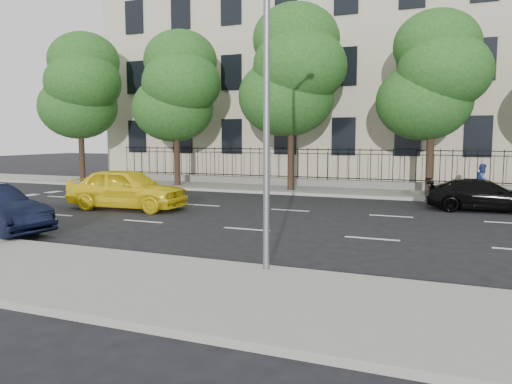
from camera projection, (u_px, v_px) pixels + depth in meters
ground at (212, 245)px, 13.85m from camera, size 120.00×120.00×0.00m
near_sidewalk at (122, 280)px, 10.15m from camera, size 60.00×4.00×0.15m
far_sidewalk at (331, 191)px, 26.74m from camera, size 60.00×4.00×0.15m
lane_markings at (271, 219)px, 18.22m from camera, size 49.60×4.62×0.01m
masonry_building at (364, 48)px, 33.99m from camera, size 34.60×12.11×18.50m
iron_fence at (338, 178)px, 28.24m from camera, size 30.00×0.50×2.20m
street_light at (276, 36)px, 10.72m from camera, size 0.25×3.32×8.05m
tree_a at (82, 87)px, 31.43m from camera, size 5.71×5.31×9.39m
tree_b at (178, 87)px, 28.85m from camera, size 5.53×5.12×8.97m
tree_c at (293, 71)px, 26.18m from camera, size 5.89×5.50×9.80m
tree_d at (434, 76)px, 23.63m from camera, size 5.34×4.94×8.84m
yellow_taxi at (127, 189)px, 20.54m from camera, size 5.12×2.33×1.70m
black_sedan at (483, 195)px, 20.06m from camera, size 4.60×2.22×1.29m
pedestrian_far at (483, 181)px, 23.31m from camera, size 0.82×0.92×1.57m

